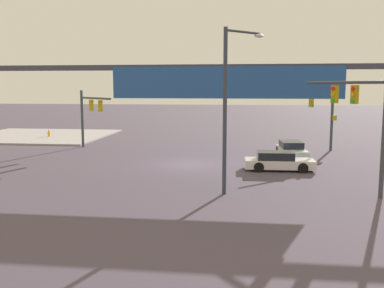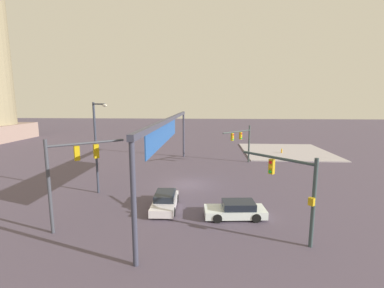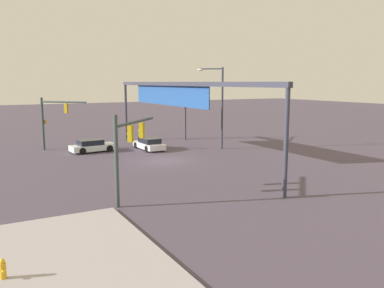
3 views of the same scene
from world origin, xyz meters
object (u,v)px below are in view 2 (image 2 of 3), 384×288
(sedan_car_approaching, at_px, (165,201))
(fire_hydrant_on_curb, at_px, (282,151))
(traffic_signal_opposite_side, at_px, (69,167))
(sedan_car_waiting_far, at_px, (236,210))
(traffic_signal_near_corner, at_px, (242,139))
(traffic_signal_cross_street, at_px, (295,184))
(streetlamp_curved_arm, at_px, (97,141))

(sedan_car_approaching, xyz_separation_m, fire_hydrant_on_curb, (22.71, -14.99, -0.09))
(traffic_signal_opposite_side, relative_size, sedan_car_waiting_far, 1.35)
(traffic_signal_near_corner, relative_size, traffic_signal_cross_street, 0.96)
(traffic_signal_opposite_side, height_order, sedan_car_approaching, traffic_signal_opposite_side)
(traffic_signal_cross_street, bearing_deg, traffic_signal_near_corner, -41.62)
(streetlamp_curved_arm, relative_size, fire_hydrant_on_curb, 11.56)
(streetlamp_curved_arm, bearing_deg, sedan_car_approaching, 20.32)
(sedan_car_approaching, bearing_deg, traffic_signal_near_corner, 151.62)
(traffic_signal_near_corner, relative_size, sedan_car_approaching, 1.13)
(streetlamp_curved_arm, height_order, sedan_car_waiting_far, streetlamp_curved_arm)
(fire_hydrant_on_curb, bearing_deg, traffic_signal_cross_street, 166.44)
(traffic_signal_near_corner, relative_size, fire_hydrant_on_curb, 7.11)
(traffic_signal_opposite_side, bearing_deg, sedan_car_waiting_far, -27.98)
(traffic_signal_opposite_side, distance_m, sedan_car_waiting_far, 11.70)
(traffic_signal_near_corner, xyz_separation_m, fire_hydrant_on_curb, (7.20, -7.16, -2.91))
(traffic_signal_near_corner, height_order, traffic_signal_opposite_side, traffic_signal_opposite_side)
(traffic_signal_opposite_side, bearing_deg, streetlamp_curved_arm, 58.47)
(fire_hydrant_on_curb, bearing_deg, sedan_car_approaching, 146.57)
(sedan_car_approaching, height_order, fire_hydrant_on_curb, sedan_car_approaching)
(traffic_signal_opposite_side, height_order, traffic_signal_cross_street, traffic_signal_opposite_side)
(traffic_signal_near_corner, xyz_separation_m, traffic_signal_cross_street, (-19.79, -0.65, 0.09))
(streetlamp_curved_arm, xyz_separation_m, sedan_car_approaching, (-2.98, -6.47, -4.21))
(traffic_signal_opposite_side, distance_m, streetlamp_curved_arm, 6.68)
(streetlamp_curved_arm, xyz_separation_m, sedan_car_waiting_far, (-4.38, -11.83, -4.21))
(traffic_signal_near_corner, bearing_deg, traffic_signal_cross_street, 46.34)
(sedan_car_approaching, bearing_deg, fire_hydrant_on_curb, 144.98)
(sedan_car_approaching, bearing_deg, streetlamp_curved_arm, -116.32)
(traffic_signal_opposite_side, height_order, sedan_car_waiting_far, traffic_signal_opposite_side)
(traffic_signal_near_corner, distance_m, traffic_signal_cross_street, 19.80)
(sedan_car_approaching, distance_m, fire_hydrant_on_curb, 27.22)
(traffic_signal_near_corner, distance_m, fire_hydrant_on_curb, 10.56)
(traffic_signal_opposite_side, distance_m, fire_hydrant_on_curb, 33.59)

